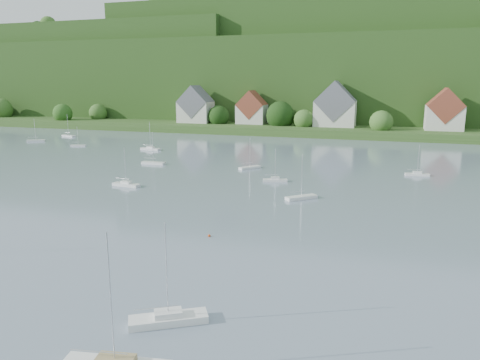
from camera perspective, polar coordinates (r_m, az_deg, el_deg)
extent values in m
cube|color=#31501E|center=(201.28, 10.65, 6.53)|extent=(600.00, 60.00, 3.00)
cube|color=#1B3B13|center=(274.91, 12.89, 11.78)|extent=(620.00, 160.00, 40.00)
cube|color=#1B3B13|center=(312.62, -16.61, 12.34)|extent=(200.00, 120.00, 52.00)
cube|color=#1B3B13|center=(269.26, 15.05, 13.37)|extent=(240.00, 130.00, 60.00)
sphere|color=#325E22|center=(264.43, -27.61, 7.80)|extent=(11.19, 11.19, 11.19)
sphere|color=#325E22|center=(232.89, -17.28, 8.01)|extent=(8.61, 8.61, 8.61)
sphere|color=#265018|center=(231.13, -21.25, 7.74)|extent=(9.03, 9.03, 9.03)
sphere|color=#325E22|center=(186.05, 7.95, 7.46)|extent=(8.19, 8.19, 8.19)
sphere|color=#325E22|center=(200.97, -4.83, 7.72)|extent=(6.49, 6.49, 6.49)
sphere|color=#325E22|center=(192.51, 24.45, 7.03)|extent=(12.16, 12.16, 12.16)
sphere|color=#325E22|center=(179.30, 17.20, 6.92)|extent=(8.73, 8.73, 8.73)
sphere|color=black|center=(197.73, -2.68, 7.95)|extent=(9.32, 9.32, 9.32)
sphere|color=black|center=(190.40, 5.04, 8.00)|extent=(11.92, 11.92, 11.92)
sphere|color=#325E22|center=(271.45, -15.35, 18.40)|extent=(10.52, 10.52, 10.52)
sphere|color=#265018|center=(285.61, -5.04, 18.43)|extent=(10.29, 10.29, 10.29)
sphere|color=black|center=(336.82, -23.04, 16.60)|extent=(10.31, 10.31, 10.31)
sphere|color=black|center=(308.31, -23.90, 16.95)|extent=(8.14, 8.14, 8.14)
sphere|color=#325E22|center=(332.31, -20.75, 16.75)|extent=(7.15, 7.15, 7.15)
sphere|color=black|center=(268.78, -2.72, 18.74)|extent=(7.18, 7.18, 7.18)
sphere|color=#325E22|center=(288.40, -22.82, 17.46)|extent=(8.89, 8.89, 8.89)
sphere|color=black|center=(335.65, -23.90, 16.53)|extent=(9.97, 9.97, 9.97)
sphere|color=#325E22|center=(252.59, 2.90, 21.03)|extent=(8.18, 8.18, 8.18)
sphere|color=#265018|center=(282.20, 13.63, 19.95)|extent=(12.73, 12.73, 12.73)
sphere|color=#265018|center=(278.72, 26.58, 19.23)|extent=(14.65, 14.65, 14.65)
sphere|color=#325E22|center=(285.11, 3.20, 19.98)|extent=(7.07, 7.07, 7.07)
sphere|color=black|center=(246.79, 11.76, 21.01)|extent=(8.21, 8.21, 8.21)
sphere|color=#325E22|center=(273.02, 8.06, 20.42)|extent=(12.24, 12.24, 12.24)
sphere|color=#325E22|center=(266.91, -9.88, 20.61)|extent=(13.65, 13.65, 13.65)
sphere|color=#265018|center=(269.78, 4.00, 16.75)|extent=(12.01, 12.01, 12.01)
sphere|color=black|center=(273.38, 12.26, 16.59)|extent=(15.72, 15.72, 15.72)
sphere|color=#265018|center=(267.87, 15.39, 16.33)|extent=(10.54, 10.54, 10.54)
sphere|color=#265018|center=(369.72, -19.04, 14.80)|extent=(8.18, 8.18, 8.18)
sphere|color=black|center=(352.28, -17.60, 15.07)|extent=(8.74, 8.74, 8.74)
sphere|color=black|center=(345.07, -21.92, 15.04)|extent=(15.38, 15.38, 15.38)
cube|color=silver|center=(202.84, -5.55, 8.43)|extent=(14.00, 10.00, 9.00)
cube|color=slate|center=(202.59, -5.57, 9.70)|extent=(14.00, 10.40, 14.00)
cube|color=silver|center=(196.23, 1.48, 8.21)|extent=(12.00, 9.00, 8.00)
cube|color=brown|center=(195.99, 1.49, 9.37)|extent=(12.00, 9.36, 12.00)
cube|color=silver|center=(188.28, 11.76, 8.09)|extent=(16.00, 11.00, 10.00)
cube|color=slate|center=(188.00, 11.83, 9.61)|extent=(16.00, 11.44, 16.00)
cube|color=silver|center=(186.23, 24.10, 7.09)|extent=(13.00, 10.00, 9.00)
cube|color=brown|center=(185.97, 24.22, 8.47)|extent=(13.00, 10.40, 13.00)
cylinder|color=silver|center=(34.24, -15.80, -14.25)|extent=(0.10, 0.10, 10.03)
cylinder|color=silver|center=(36.68, -17.23, -19.78)|extent=(4.36, 0.83, 0.08)
cube|color=white|center=(42.38, -8.92, -16.81)|extent=(6.87, 5.17, 0.69)
cube|color=white|center=(42.10, -8.94, -16.11)|extent=(2.75, 2.39, 0.50)
cylinder|color=silver|center=(40.35, -9.14, -11.05)|extent=(0.10, 0.10, 8.57)
cylinder|color=silver|center=(41.76, -10.43, -15.41)|extent=(3.28, 2.01, 0.08)
sphere|color=#CA410E|center=(63.12, -3.86, -7.04)|extent=(0.40, 0.40, 0.40)
cube|color=white|center=(83.02, 7.65, -2.18)|extent=(5.49, 5.24, 0.59)
cylinder|color=silver|center=(82.12, 7.73, 0.53)|extent=(0.10, 0.10, 7.42)
cylinder|color=silver|center=(82.27, 7.15, -1.44)|extent=(2.46, 2.27, 0.08)
cube|color=white|center=(143.48, -11.10, 3.81)|extent=(6.61, 2.52, 0.65)
cube|color=white|center=(143.39, -11.11, 4.03)|extent=(2.39, 1.51, 0.50)
cylinder|color=silver|center=(142.92, -11.17, 5.53)|extent=(0.10, 0.10, 8.06)
cylinder|color=silver|center=(143.87, -11.44, 4.31)|extent=(3.53, 0.48, 0.08)
cube|color=white|center=(158.34, -19.53, 4.08)|extent=(4.91, 2.75, 0.47)
cylinder|color=silver|center=(157.96, -19.61, 5.22)|extent=(0.10, 0.10, 5.92)
cylinder|color=silver|center=(158.43, -19.80, 4.48)|extent=(2.50, 0.90, 0.08)
cube|color=white|center=(110.74, 1.24, 1.56)|extent=(4.74, 5.32, 0.56)
cylinder|color=silver|center=(110.10, 1.24, 3.48)|extent=(0.10, 0.10, 6.98)
cylinder|color=silver|center=(110.06, 0.88, 2.12)|extent=(2.00, 2.43, 0.08)
cube|color=white|center=(96.98, 4.40, -0.03)|extent=(5.32, 2.88, 0.51)
cube|color=white|center=(96.87, 4.40, 0.26)|extent=(2.01, 1.49, 0.50)
cylinder|color=silver|center=(96.30, 4.43, 1.98)|extent=(0.10, 0.10, 6.41)
cylinder|color=silver|center=(96.69, 3.95, 0.64)|extent=(2.72, 0.91, 0.08)
cube|color=white|center=(176.51, -24.10, 4.51)|extent=(5.96, 4.39, 0.59)
cylinder|color=silver|center=(176.09, -24.22, 5.79)|extent=(0.10, 0.10, 7.40)
cylinder|color=silver|center=(176.57, -24.42, 4.87)|extent=(2.86, 1.69, 0.08)
cube|color=white|center=(118.91, -10.75, 2.10)|extent=(6.12, 1.73, 0.61)
cylinder|color=silver|center=(118.26, -10.83, 4.07)|extent=(0.10, 0.10, 7.64)
cylinder|color=silver|center=(119.14, -11.16, 2.69)|extent=(3.36, 0.09, 0.08)
cube|color=white|center=(95.17, -14.01, -0.58)|extent=(5.99, 2.24, 0.59)
cube|color=white|center=(95.05, -14.03, -0.26)|extent=(2.16, 1.36, 0.50)
cylinder|color=silver|center=(94.40, -14.14, 1.76)|extent=(0.10, 0.10, 7.32)
cylinder|color=silver|center=(95.46, -14.47, 0.17)|extent=(3.21, 0.42, 0.08)
cube|color=white|center=(109.98, 21.23, 0.63)|extent=(5.34, 2.18, 0.52)
cube|color=white|center=(109.89, 21.25, 0.89)|extent=(1.94, 1.26, 0.50)
cylinder|color=silver|center=(109.38, 21.37, 2.43)|extent=(0.10, 0.10, 6.48)
cylinder|color=silver|center=(109.61, 20.88, 1.24)|extent=(2.83, 0.49, 0.08)
cube|color=white|center=(186.99, -20.59, 5.18)|extent=(6.56, 3.42, 0.63)
cylinder|color=silver|center=(186.57, -20.69, 6.47)|extent=(0.10, 0.10, 7.90)
cylinder|color=silver|center=(187.62, -20.79, 5.56)|extent=(3.37, 1.02, 0.08)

